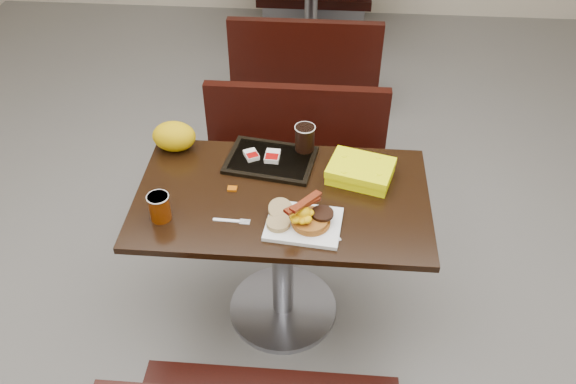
# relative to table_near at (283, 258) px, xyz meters

# --- Properties ---
(floor) EXTENTS (6.00, 7.00, 0.01)m
(floor) POSITION_rel_table_near_xyz_m (0.00, 0.00, -0.38)
(floor) COLOR slate
(floor) RESTS_ON ground
(table_near) EXTENTS (1.20, 0.70, 0.75)m
(table_near) POSITION_rel_table_near_xyz_m (0.00, 0.00, 0.00)
(table_near) COLOR black
(table_near) RESTS_ON floor
(bench_near_n) EXTENTS (1.00, 0.46, 0.72)m
(bench_near_n) POSITION_rel_table_near_xyz_m (0.00, 0.70, -0.02)
(bench_near_n) COLOR black
(bench_near_n) RESTS_ON floor
(table_far) EXTENTS (1.20, 0.70, 0.75)m
(table_far) POSITION_rel_table_near_xyz_m (0.00, 2.60, 0.00)
(table_far) COLOR black
(table_far) RESTS_ON floor
(bench_far_s) EXTENTS (1.00, 0.46, 0.72)m
(bench_far_s) POSITION_rel_table_near_xyz_m (0.00, 1.90, -0.02)
(bench_far_s) COLOR black
(bench_far_s) RESTS_ON floor
(platter) EXTENTS (0.31, 0.25, 0.02)m
(platter) POSITION_rel_table_near_xyz_m (0.10, -0.17, 0.38)
(platter) COLOR white
(platter) RESTS_ON table_near
(pancake_stack) EXTENTS (0.15, 0.15, 0.03)m
(pancake_stack) POSITION_rel_table_near_xyz_m (0.13, -0.18, 0.41)
(pancake_stack) COLOR #A64E1B
(pancake_stack) RESTS_ON platter
(sausage_patty) EXTENTS (0.09, 0.09, 0.01)m
(sausage_patty) POSITION_rel_table_near_xyz_m (0.17, -0.16, 0.43)
(sausage_patty) COLOR black
(sausage_patty) RESTS_ON pancake_stack
(scrambled_eggs) EXTENTS (0.12, 0.11, 0.05)m
(scrambled_eggs) POSITION_rel_table_near_xyz_m (0.10, -0.18, 0.45)
(scrambled_eggs) COLOR #FFBC05
(scrambled_eggs) RESTS_ON pancake_stack
(bacon_strips) EXTENTS (0.17, 0.17, 0.01)m
(bacon_strips) POSITION_rel_table_near_xyz_m (0.09, -0.17, 0.48)
(bacon_strips) COLOR #480905
(bacon_strips) RESTS_ON scrambled_eggs
(muffin_bottom) EXTENTS (0.11, 0.11, 0.02)m
(muffin_bottom) POSITION_rel_table_near_xyz_m (0.00, -0.19, 0.40)
(muffin_bottom) COLOR #A27E55
(muffin_bottom) RESTS_ON platter
(muffin_top) EXTENTS (0.12, 0.12, 0.05)m
(muffin_top) POSITION_rel_table_near_xyz_m (0.00, -0.13, 0.41)
(muffin_top) COLOR #A27E55
(muffin_top) RESTS_ON platter
(coffee_cup_near) EXTENTS (0.11, 0.11, 0.11)m
(coffee_cup_near) POSITION_rel_table_near_xyz_m (-0.46, -0.17, 0.43)
(coffee_cup_near) COLOR #983B05
(coffee_cup_near) RESTS_ON table_near
(fork) EXTENTS (0.15, 0.03, 0.00)m
(fork) POSITION_rel_table_near_xyz_m (-0.20, -0.17, 0.38)
(fork) COLOR white
(fork) RESTS_ON table_near
(knife) EXTENTS (0.08, 0.14, 0.00)m
(knife) POSITION_rel_table_near_xyz_m (0.20, -0.18, 0.38)
(knife) COLOR white
(knife) RESTS_ON table_near
(condiment_syrup) EXTENTS (0.04, 0.03, 0.01)m
(condiment_syrup) POSITION_rel_table_near_xyz_m (-0.21, 0.02, 0.38)
(condiment_syrup) COLOR #B14D07
(condiment_syrup) RESTS_ON table_near
(condiment_ketchup) EXTENTS (0.05, 0.04, 0.01)m
(condiment_ketchup) POSITION_rel_table_near_xyz_m (0.04, 0.12, 0.38)
(condiment_ketchup) COLOR #8C0504
(condiment_ketchup) RESTS_ON table_near
(tray) EXTENTS (0.41, 0.32, 0.02)m
(tray) POSITION_rel_table_near_xyz_m (-0.07, 0.22, 0.38)
(tray) COLOR black
(tray) RESTS_ON table_near
(hashbrown_sleeve_left) EXTENTS (0.08, 0.09, 0.02)m
(hashbrown_sleeve_left) POSITION_rel_table_near_xyz_m (-0.15, 0.22, 0.40)
(hashbrown_sleeve_left) COLOR silver
(hashbrown_sleeve_left) RESTS_ON tray
(hashbrown_sleeve_right) EXTENTS (0.07, 0.09, 0.02)m
(hashbrown_sleeve_right) POSITION_rel_table_near_xyz_m (-0.06, 0.22, 0.40)
(hashbrown_sleeve_right) COLOR silver
(hashbrown_sleeve_right) RESTS_ON tray
(coffee_cup_far) EXTENTS (0.09, 0.09, 0.12)m
(coffee_cup_far) POSITION_rel_table_near_xyz_m (0.07, 0.30, 0.45)
(coffee_cup_far) COLOR black
(coffee_cup_far) RESTS_ON tray
(clamshell) EXTENTS (0.30, 0.26, 0.07)m
(clamshell) POSITION_rel_table_near_xyz_m (0.32, 0.14, 0.41)
(clamshell) COLOR #FBFF04
(clamshell) RESTS_ON table_near
(paper_bag) EXTENTS (0.21, 0.17, 0.13)m
(paper_bag) POSITION_rel_table_near_xyz_m (-0.50, 0.28, 0.44)
(paper_bag) COLOR yellow
(paper_bag) RESTS_ON table_near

